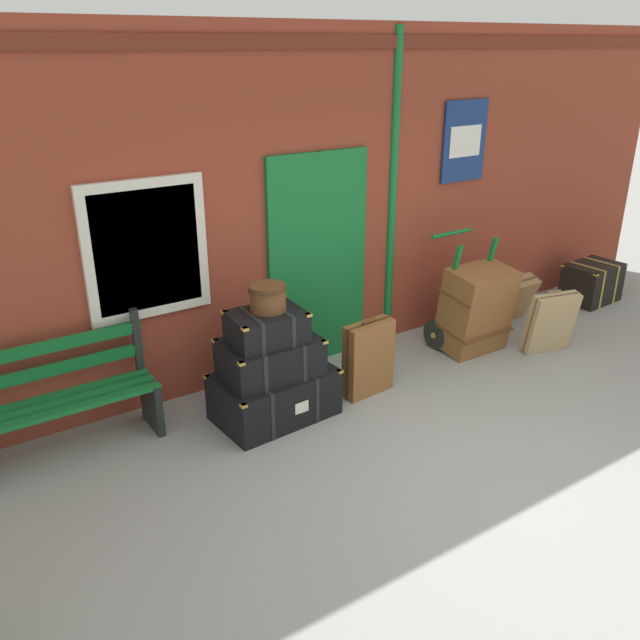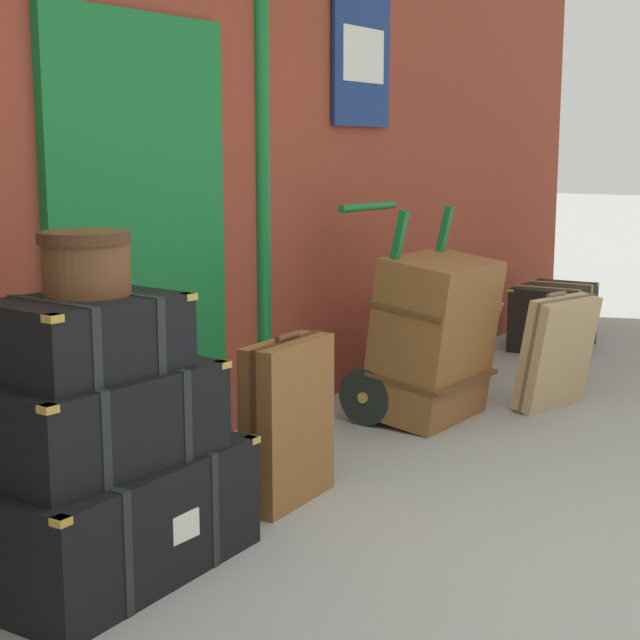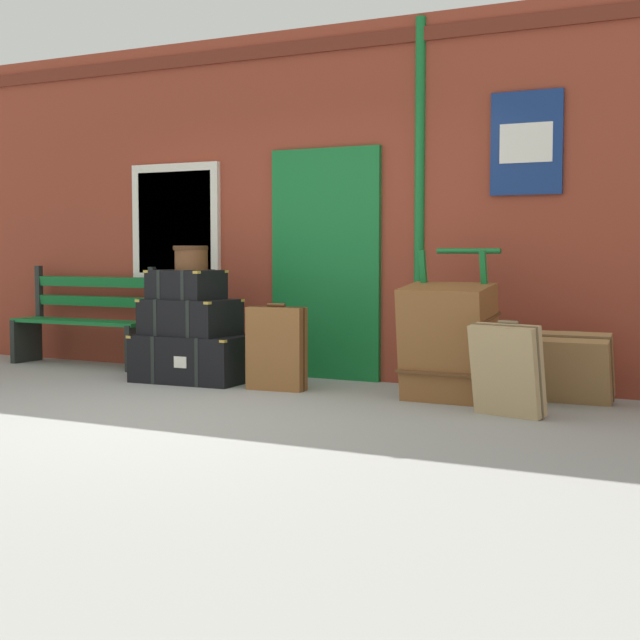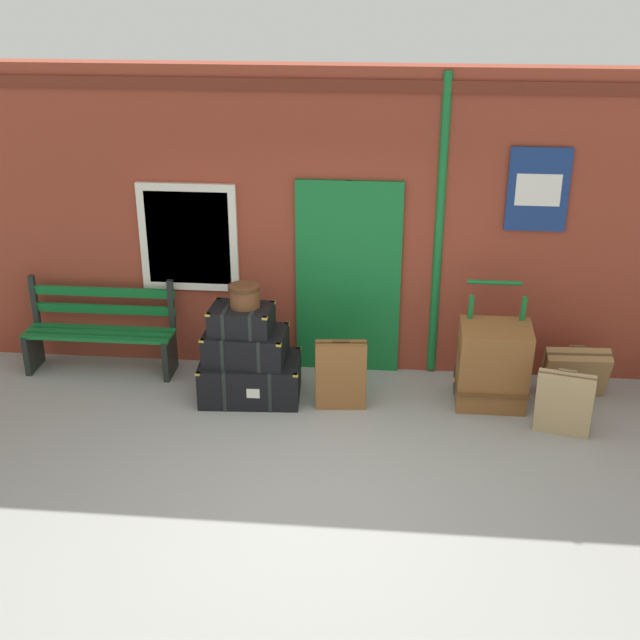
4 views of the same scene
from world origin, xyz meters
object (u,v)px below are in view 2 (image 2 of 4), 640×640
Objects in this scene: large_brown_trunk at (434,338)px; steamer_trunk_base at (105,514)px; round_hatbox at (86,259)px; suitcase_beige at (288,422)px; corner_trunk at (553,317)px; steamer_trunk_middle at (95,416)px; porters_trolley at (406,368)px; suitcase_slate at (557,353)px; steamer_trunk_top at (87,335)px; suitcase_oxblood at (457,340)px.

steamer_trunk_base is at bearing -179.80° from large_brown_trunk.
round_hatbox is 0.42× the size of suitcase_beige.
large_brown_trunk is at bearing 4.60° from suitcase_beige.
large_brown_trunk is 1.29× the size of corner_trunk.
large_brown_trunk is at bearing 0.35° from steamer_trunk_middle.
porters_trolley is at bearing 4.45° from steamer_trunk_middle.
porters_trolley reaches higher than corner_trunk.
suitcase_slate is (3.07, -0.47, -0.79)m from round_hatbox.
steamer_trunk_top is 3.42m from suitcase_oxblood.
porters_trolley reaches higher than steamer_trunk_middle.
steamer_trunk_base is at bearing 11.38° from steamer_trunk_middle.
steamer_trunk_top reaches higher than steamer_trunk_base.
suitcase_slate is (3.04, -0.46, 0.12)m from steamer_trunk_base.
round_hatbox is at bearing -175.95° from porters_trolley.
round_hatbox is 0.47× the size of suitcase_oxblood.
steamer_trunk_middle is 0.89× the size of large_brown_trunk.
steamer_trunk_top is at bearing -163.35° from steamer_trunk_base.
large_brown_trunk is 0.79m from suitcase_slate.
corner_trunk is (3.78, 0.34, -0.11)m from suitcase_beige.
round_hatbox is (0.00, 0.02, 0.54)m from steamer_trunk_middle.
large_brown_trunk is (-0.00, -0.18, 0.19)m from porters_trolley.
large_brown_trunk is at bearing 142.89° from suitcase_slate.
suitcase_beige reaches higher than corner_trunk.
steamer_trunk_base is 3.30m from suitcase_oxblood.
porters_trolley is 1.52m from suitcase_beige.
steamer_trunk_base is 1.53× the size of suitcase_slate.
round_hatbox is 1.24m from suitcase_beige.
porters_trolley is (2.45, 0.19, -0.31)m from steamer_trunk_middle.
suitcase_slate is 0.95× the size of corner_trunk.
porters_trolley is (2.42, 0.18, 0.06)m from steamer_trunk_base.
suitcase_beige reaches higher than suitcase_oxblood.
steamer_trunk_base is 0.66m from steamer_trunk_top.
steamer_trunk_top reaches higher than suitcase_beige.
steamer_trunk_top is 0.53× the size of porters_trolley.
large_brown_trunk is (2.42, 0.01, 0.25)m from steamer_trunk_base.
large_brown_trunk reaches higher than suitcase_oxblood.
large_brown_trunk reaches higher than steamer_trunk_middle.
suitcase_slate is at bearing -8.11° from steamer_trunk_top.
suitcase_slate is (0.62, -0.65, 0.06)m from porters_trolley.
round_hatbox reaches higher than suitcase_oxblood.
steamer_trunk_middle is 1.00m from suitcase_beige.
suitcase_beige is 2.14m from suitcase_slate.
steamer_trunk_base is 1.42× the size of suitcase_beige.
suitcase_beige is at bearing -175.40° from large_brown_trunk.
suitcase_slate is (0.62, -0.47, -0.13)m from large_brown_trunk.
porters_trolley reaches higher than steamer_trunk_top.
suitcase_oxblood is at bearing 5.21° from round_hatbox.
steamer_trunk_top is at bearing 171.89° from suitcase_slate.
suitcase_oxblood is (3.35, 0.33, -0.59)m from steamer_trunk_top.
large_brown_trunk is (2.45, -0.00, -0.66)m from round_hatbox.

